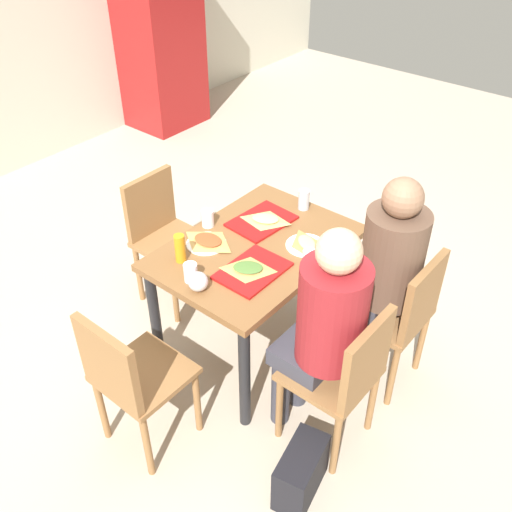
% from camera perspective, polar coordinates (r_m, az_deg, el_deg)
% --- Properties ---
extents(ground_plane, '(10.00, 10.00, 0.02)m').
position_cam_1_polar(ground_plane, '(3.63, 0.00, -8.67)').
color(ground_plane, '#B7A893').
extents(main_table, '(1.10, 0.78, 0.75)m').
position_cam_1_polar(main_table, '(3.20, 0.00, -0.44)').
color(main_table, brown).
rests_on(main_table, ground_plane).
extents(chair_near_left, '(0.40, 0.40, 0.87)m').
position_cam_1_polar(chair_near_left, '(2.80, 8.83, -11.39)').
color(chair_near_left, olive).
rests_on(chair_near_left, ground_plane).
extents(chair_near_right, '(0.40, 0.40, 0.87)m').
position_cam_1_polar(chair_near_right, '(3.16, 14.18, -5.40)').
color(chair_near_right, olive).
rests_on(chair_near_right, ground_plane).
extents(chair_far_side, '(0.40, 0.40, 0.87)m').
position_cam_1_polar(chair_far_side, '(3.72, -9.23, 2.55)').
color(chair_far_side, olive).
rests_on(chair_far_side, ground_plane).
extents(chair_left_end, '(0.40, 0.40, 0.87)m').
position_cam_1_polar(chair_left_end, '(2.82, -12.40, -11.52)').
color(chair_left_end, olive).
rests_on(chair_left_end, ground_plane).
extents(person_in_red, '(0.32, 0.42, 1.28)m').
position_cam_1_polar(person_in_red, '(2.67, 6.77, -6.51)').
color(person_in_red, '#383842').
rests_on(person_in_red, ground_plane).
extents(person_in_brown_jacket, '(0.32, 0.42, 1.28)m').
position_cam_1_polar(person_in_brown_jacket, '(3.05, 12.56, -0.89)').
color(person_in_brown_jacket, '#383842').
rests_on(person_in_brown_jacket, ground_plane).
extents(tray_red_near, '(0.36, 0.26, 0.02)m').
position_cam_1_polar(tray_red_near, '(2.94, -0.34, -1.47)').
color(tray_red_near, '#B21414').
rests_on(tray_red_near, main_table).
extents(tray_red_far, '(0.38, 0.29, 0.02)m').
position_cam_1_polar(tray_red_far, '(3.31, 0.56, 3.47)').
color(tray_red_far, '#B21414').
rests_on(tray_red_far, main_table).
extents(paper_plate_center, '(0.22, 0.22, 0.01)m').
position_cam_1_polar(paper_plate_center, '(3.15, -4.93, 1.24)').
color(paper_plate_center, white).
rests_on(paper_plate_center, main_table).
extents(paper_plate_near_edge, '(0.22, 0.22, 0.01)m').
position_cam_1_polar(paper_plate_near_edge, '(3.14, 4.95, 1.06)').
color(paper_plate_near_edge, white).
rests_on(paper_plate_near_edge, main_table).
extents(pizza_slice_a, '(0.25, 0.27, 0.02)m').
position_cam_1_polar(pizza_slice_a, '(2.93, -0.79, -1.24)').
color(pizza_slice_a, tan).
rests_on(pizza_slice_a, tray_red_near).
extents(pizza_slice_b, '(0.23, 0.26, 0.02)m').
position_cam_1_polar(pizza_slice_b, '(3.30, 0.94, 3.64)').
color(pizza_slice_b, '#DBAD60').
rests_on(pizza_slice_b, tray_red_far).
extents(pizza_slice_c, '(0.18, 0.24, 0.02)m').
position_cam_1_polar(pizza_slice_c, '(3.15, -4.78, 1.52)').
color(pizza_slice_c, tan).
rests_on(pizza_slice_c, paper_plate_center).
extents(pizza_slice_d, '(0.23, 0.24, 0.02)m').
position_cam_1_polar(pizza_slice_d, '(3.13, 5.03, 1.25)').
color(pizza_slice_d, '#C68C47').
rests_on(pizza_slice_d, paper_plate_near_edge).
extents(plastic_cup_a, '(0.07, 0.07, 0.10)m').
position_cam_1_polar(plastic_cup_a, '(3.27, -4.80, 3.74)').
color(plastic_cup_a, white).
rests_on(plastic_cup_a, main_table).
extents(plastic_cup_b, '(0.07, 0.07, 0.10)m').
position_cam_1_polar(plastic_cup_b, '(2.97, 5.29, -0.27)').
color(plastic_cup_b, white).
rests_on(plastic_cup_b, main_table).
extents(plastic_cup_c, '(0.07, 0.07, 0.10)m').
position_cam_1_polar(plastic_cup_c, '(2.88, -6.49, -1.63)').
color(plastic_cup_c, white).
rests_on(plastic_cup_c, main_table).
extents(soda_can, '(0.07, 0.07, 0.12)m').
position_cam_1_polar(soda_can, '(3.43, 4.76, 5.59)').
color(soda_can, '#B7BCC6').
rests_on(soda_can, main_table).
extents(condiment_bottle, '(0.06, 0.06, 0.16)m').
position_cam_1_polar(condiment_bottle, '(3.00, -7.53, 0.76)').
color(condiment_bottle, orange).
rests_on(condiment_bottle, main_table).
extents(foil_bundle, '(0.10, 0.10, 0.10)m').
position_cam_1_polar(foil_bundle, '(2.82, -5.75, -2.53)').
color(foil_bundle, silver).
rests_on(foil_bundle, main_table).
extents(handbag, '(0.35, 0.22, 0.28)m').
position_cam_1_polar(handbag, '(2.91, 4.47, -20.53)').
color(handbag, black).
rests_on(handbag, ground_plane).
extents(drink_fridge, '(0.70, 0.60, 1.90)m').
position_cam_1_polar(drink_fridge, '(6.16, -9.55, 21.09)').
color(drink_fridge, maroon).
rests_on(drink_fridge, ground_plane).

